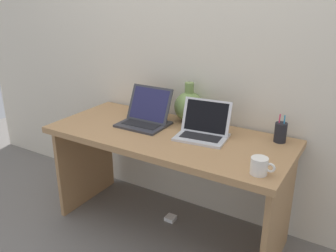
{
  "coord_description": "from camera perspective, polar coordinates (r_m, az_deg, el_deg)",
  "views": [
    {
      "loc": [
        1.07,
        -1.77,
        1.54
      ],
      "look_at": [
        0.0,
        0.0,
        0.76
      ],
      "focal_mm": 38.11,
      "sensor_mm": 36.0,
      "label": 1
    }
  ],
  "objects": [
    {
      "name": "ground_plane",
      "position": [
        2.58,
        0.0,
        -15.9
      ],
      "size": [
        6.0,
        6.0,
        0.0
      ],
      "primitive_type": "plane",
      "color": "slate"
    },
    {
      "name": "back_wall",
      "position": [
        2.42,
        4.71,
        12.63
      ],
      "size": [
        4.4,
        0.04,
        2.4
      ],
      "primitive_type": "cube",
      "color": "beige",
      "rests_on": "ground"
    },
    {
      "name": "desk",
      "position": [
        2.29,
        0.0,
        -4.58
      ],
      "size": [
        1.54,
        0.67,
        0.71
      ],
      "color": "#AD7F51",
      "rests_on": "ground"
    },
    {
      "name": "laptop_left",
      "position": [
        2.37,
        -3.51,
        1.77
      ],
      "size": [
        0.31,
        0.26,
        0.24
      ],
      "color": "#333338",
      "rests_on": "desk"
    },
    {
      "name": "laptop_right",
      "position": [
        2.18,
        5.73,
        -0.25
      ],
      "size": [
        0.33,
        0.26,
        0.22
      ],
      "color": "silver",
      "rests_on": "desk"
    },
    {
      "name": "green_vase",
      "position": [
        2.42,
        3.37,
        3.21
      ],
      "size": [
        0.2,
        0.2,
        0.27
      ],
      "color": "#75934C",
      "rests_on": "desk"
    },
    {
      "name": "coffee_mug",
      "position": [
        1.79,
        14.44,
        -6.21
      ],
      "size": [
        0.12,
        0.08,
        0.09
      ],
      "color": "white",
      "rests_on": "desk"
    },
    {
      "name": "pen_cup",
      "position": [
        2.19,
        17.55,
        -0.97
      ],
      "size": [
        0.07,
        0.07,
        0.17
      ],
      "color": "black",
      "rests_on": "desk"
    },
    {
      "name": "power_brick",
      "position": [
        2.64,
        0.42,
        -14.53
      ],
      "size": [
        0.07,
        0.07,
        0.03
      ],
      "primitive_type": "cube",
      "color": "white",
      "rests_on": "ground"
    }
  ]
}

